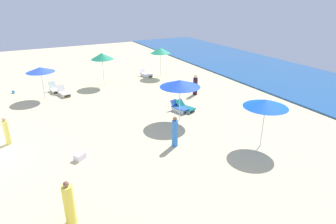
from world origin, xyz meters
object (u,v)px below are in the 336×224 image
object	(u,v)px
beachgoer_3	(69,204)
cooler_box_2	(80,156)
lounge_chair_6_0	(185,107)
beachgoer_1	(195,85)
umbrella_2	(102,56)
umbrella_3	(160,50)
beachgoer_2	(7,132)
umbrella_5	(40,70)
umbrella_6	(180,83)
lounge_chair_3_0	(146,74)
lounge_chair_5_1	(64,92)
beachgoer_0	(175,132)
umbrella_1	(266,103)
lounge_chair_6_1	(179,107)
beach_ball_0	(13,92)
lounge_chair_5_0	(54,89)

from	to	relation	value
beachgoer_3	cooler_box_2	xyz separation A→B (m)	(-4.10, 1.15, -0.63)
lounge_chair_6_0	beachgoer_1	distance (m)	3.50
umbrella_2	beachgoer_1	bearing A→B (deg)	43.98
umbrella_2	beachgoer_1	size ratio (longest dim) A/B	1.74
umbrella_3	beachgoer_2	size ratio (longest dim) A/B	1.79
umbrella_5	umbrella_6	distance (m)	10.76
beachgoer_1	umbrella_3	bearing A→B (deg)	-134.05
lounge_chair_3_0	lounge_chair_6_0	xyz separation A→B (m)	(9.09, -1.11, -0.01)
lounge_chair_5_1	beachgoer_0	size ratio (longest dim) A/B	0.92
umbrella_1	umbrella_5	size ratio (longest dim) A/B	1.07
cooler_box_2	umbrella_2	bearing A→B (deg)	35.16
lounge_chair_6_0	cooler_box_2	world-z (taller)	lounge_chair_6_0
beachgoer_0	beachgoer_2	distance (m)	8.73
lounge_chair_3_0	beachgoer_0	bearing A→B (deg)	-126.02
lounge_chair_6_1	beach_ball_0	world-z (taller)	lounge_chair_6_1
umbrella_1	beachgoer_0	bearing A→B (deg)	-116.92
lounge_chair_6_0	beach_ball_0	size ratio (longest dim) A/B	5.67
lounge_chair_3_0	beachgoer_3	world-z (taller)	beachgoer_3
umbrella_2	lounge_chair_3_0	xyz separation A→B (m)	(-0.84, 4.26, -2.23)
umbrella_3	lounge_chair_5_0	world-z (taller)	umbrella_3
lounge_chair_6_1	beachgoer_0	xyz separation A→B (m)	(4.04, -2.55, 0.50)
lounge_chair_5_1	lounge_chair_6_1	size ratio (longest dim) A/B	1.07
umbrella_1	umbrella_3	world-z (taller)	umbrella_3
umbrella_1	lounge_chair_5_1	distance (m)	15.29
umbrella_5	beachgoer_1	world-z (taller)	umbrella_5
umbrella_2	lounge_chair_6_1	distance (m)	8.90
umbrella_3	cooler_box_2	xyz separation A→B (m)	(11.66, -10.04, -2.27)
umbrella_2	beach_ball_0	size ratio (longest dim) A/B	10.61
lounge_chair_5_1	lounge_chair_6_0	size ratio (longest dim) A/B	1.02
umbrella_6	beach_ball_0	xyz separation A→B (m)	(-10.54, -9.06, -2.24)
lounge_chair_5_1	beachgoer_2	world-z (taller)	beachgoer_2
umbrella_6	beachgoer_1	xyz separation A→B (m)	(-3.68, 3.48, -1.62)
beachgoer_3	cooler_box_2	size ratio (longest dim) A/B	3.32
lounge_chair_3_0	beachgoer_1	bearing A→B (deg)	-97.70
umbrella_1	lounge_chair_5_0	xyz separation A→B (m)	(-14.27, -8.27, -2.08)
beachgoer_0	cooler_box_2	world-z (taller)	beachgoer_0
lounge_chair_5_0	beachgoer_1	size ratio (longest dim) A/B	0.85
umbrella_2	umbrella_6	distance (m)	9.65
lounge_chair_6_0	beachgoer_3	xyz separation A→B (m)	(7.14, -8.77, 0.54)
umbrella_1	beachgoer_1	bearing A→B (deg)	170.92
lounge_chair_3_0	beachgoer_3	size ratio (longest dim) A/B	0.86
lounge_chair_3_0	beachgoer_0	world-z (taller)	beachgoer_0
umbrella_2	umbrella_3	world-z (taller)	umbrella_2
lounge_chair_3_0	lounge_chair_5_0	bearing A→B (deg)	166.89
lounge_chair_5_1	beachgoer_3	bearing A→B (deg)	-112.64
lounge_chair_3_0	cooler_box_2	distance (m)	14.95
lounge_chair_3_0	lounge_chair_5_1	world-z (taller)	lounge_chair_5_1
umbrella_1	umbrella_6	world-z (taller)	umbrella_6
lounge_chair_5_0	lounge_chair_5_1	size ratio (longest dim) A/B	0.90
umbrella_2	lounge_chair_5_0	distance (m)	4.65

